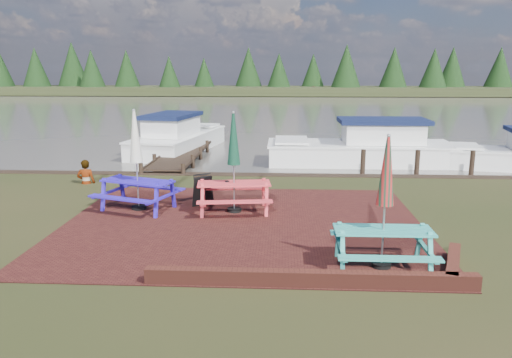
{
  "coord_description": "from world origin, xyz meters",
  "views": [
    {
      "loc": [
        0.98,
        -11.02,
        3.87
      ],
      "look_at": [
        0.29,
        1.81,
        1.0
      ],
      "focal_mm": 35.0,
      "sensor_mm": 36.0,
      "label": 1
    }
  ],
  "objects": [
    {
      "name": "water",
      "position": [
        0.0,
        37.0,
        0.0
      ],
      "size": [
        120.0,
        60.0,
        0.02
      ],
      "primitive_type": "cube",
      "color": "#4A463F",
      "rests_on": "ground"
    },
    {
      "name": "jetty",
      "position": [
        -3.5,
        11.28,
        0.11
      ],
      "size": [
        1.76,
        9.08,
        1.0
      ],
      "color": "black",
      "rests_on": "ground"
    },
    {
      "name": "picnic_table_teal",
      "position": [
        2.96,
        -1.64,
        0.92
      ],
      "size": [
        1.89,
        1.68,
        2.63
      ],
      "rotation": [
        0.0,
        0.0,
        0.0
      ],
      "color": "teal",
      "rests_on": "ground"
    },
    {
      "name": "chalkboard",
      "position": [
        -1.28,
        2.71,
        0.46
      ],
      "size": [
        0.57,
        0.79,
        0.88
      ],
      "rotation": [
        0.0,
        0.0,
        0.61
      ],
      "color": "black",
      "rests_on": "ground"
    },
    {
      "name": "person",
      "position": [
        -5.71,
        5.26,
        0.82
      ],
      "size": [
        0.65,
        0.48,
        1.64
      ],
      "primitive_type": "imported",
      "rotation": [
        0.0,
        0.0,
        3.3
      ],
      "color": "gray",
      "rests_on": "ground"
    },
    {
      "name": "paving",
      "position": [
        0.0,
        1.0,
        0.01
      ],
      "size": [
        9.0,
        7.5,
        0.02
      ],
      "primitive_type": "cube",
      "color": "#361311",
      "rests_on": "ground"
    },
    {
      "name": "picnic_table_blue",
      "position": [
        -3.0,
        2.19,
        0.97
      ],
      "size": [
        2.46,
        2.33,
        2.76
      ],
      "rotation": [
        0.0,
        0.0,
        -0.34
      ],
      "color": "#2B18BA",
      "rests_on": "ground"
    },
    {
      "name": "boat_near",
      "position": [
        4.5,
        10.47,
        0.44
      ],
      "size": [
        7.91,
        2.75,
        2.14
      ],
      "rotation": [
        0.0,
        0.0,
        1.57
      ],
      "color": "white",
      "rests_on": "ground"
    },
    {
      "name": "boat_jetty",
      "position": [
        -4.18,
        13.19,
        0.44
      ],
      "size": [
        3.81,
        7.7,
        2.13
      ],
      "rotation": [
        0.0,
        0.0,
        -0.18
      ],
      "color": "white",
      "rests_on": "ground"
    },
    {
      "name": "ground",
      "position": [
        0.0,
        0.0,
        0.0
      ],
      "size": [
        120.0,
        120.0,
        0.0
      ],
      "primitive_type": "plane",
      "color": "black",
      "rests_on": "ground"
    },
    {
      "name": "brick_wall",
      "position": [
        2.15,
        -2.42,
        0.15
      ],
      "size": [
        6.21,
        1.79,
        0.3
      ],
      "color": "#4C1E16",
      "rests_on": "ground"
    },
    {
      "name": "picnic_table_red",
      "position": [
        -0.32,
        2.09,
        0.96
      ],
      "size": [
        2.16,
        1.96,
        2.73
      ],
      "rotation": [
        0.0,
        0.0,
        0.12
      ],
      "color": "#D8373F",
      "rests_on": "ground"
    },
    {
      "name": "far_treeline",
      "position": [
        0.0,
        66.0,
        3.28
      ],
      "size": [
        120.0,
        10.0,
        8.1
      ],
      "color": "black",
      "rests_on": "ground"
    }
  ]
}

